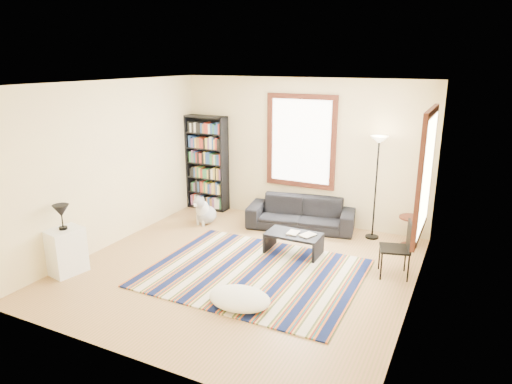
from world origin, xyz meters
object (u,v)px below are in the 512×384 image
at_px(floor_lamp, 376,188).
at_px(side_table, 410,232).
at_px(bookshelf, 207,163).
at_px(floor_cushion, 240,298).
at_px(sofa, 301,213).
at_px(dog, 206,209).
at_px(coffee_table, 293,244).
at_px(folding_chair, 395,249).
at_px(white_cabinet, 66,251).

height_order(floor_lamp, side_table, floor_lamp).
bearing_deg(floor_lamp, bookshelf, 177.29).
height_order(floor_cushion, floor_lamp, floor_lamp).
bearing_deg(side_table, floor_cushion, -119.14).
height_order(sofa, dog, sofa).
distance_m(coffee_table, folding_chair, 1.65).
xyz_separation_m(coffee_table, folding_chair, (1.63, -0.08, 0.25)).
height_order(floor_cushion, side_table, side_table).
distance_m(floor_cushion, folding_chair, 2.45).
height_order(bookshelf, floor_lamp, bookshelf).
bearing_deg(floor_lamp, dog, -167.83).
bearing_deg(side_table, folding_chair, -92.27).
distance_m(side_table, folding_chair, 1.27).
relative_size(floor_cushion, side_table, 1.57).
height_order(bookshelf, folding_chair, bookshelf).
xyz_separation_m(floor_cushion, white_cabinet, (-2.80, -0.28, 0.24)).
bearing_deg(floor_lamp, side_table, -10.27).
bearing_deg(bookshelf, sofa, -6.85).
height_order(sofa, folding_chair, folding_chair).
height_order(coffee_table, white_cabinet, white_cabinet).
height_order(bookshelf, white_cabinet, bookshelf).
relative_size(coffee_table, dog, 1.55).
relative_size(sofa, folding_chair, 2.33).
bearing_deg(folding_chair, dog, 153.84).
relative_size(sofa, side_table, 3.72).
distance_m(floor_cushion, dog, 3.25).
xyz_separation_m(bookshelf, coffee_table, (2.57, -1.47, -0.82)).
distance_m(sofa, dog, 1.86).
xyz_separation_m(bookshelf, floor_lamp, (3.59, -0.17, -0.07)).
relative_size(side_table, white_cabinet, 0.77).
xyz_separation_m(side_table, folding_chair, (-0.05, -1.26, 0.16)).
bearing_deg(floor_lamp, white_cabinet, -138.11).
height_order(folding_chair, white_cabinet, folding_chair).
distance_m(floor_lamp, side_table, 0.94).
distance_m(floor_cushion, side_table, 3.49).
relative_size(sofa, dog, 3.45).
xyz_separation_m(bookshelf, floor_cushion, (2.55, -3.33, -0.89)).
bearing_deg(folding_chair, white_cabinet, -170.46).
relative_size(bookshelf, floor_cushion, 2.36).
bearing_deg(side_table, sofa, 179.46).
bearing_deg(sofa, white_cabinet, -137.38).
bearing_deg(white_cabinet, bookshelf, 97.19).
distance_m(white_cabinet, dog, 2.87).
bearing_deg(bookshelf, side_table, -3.89).
xyz_separation_m(sofa, dog, (-1.77, -0.57, -0.00)).
height_order(side_table, folding_chair, folding_chair).
bearing_deg(white_cabinet, dog, 86.40).
relative_size(sofa, floor_cushion, 2.37).
height_order(floor_cushion, dog, dog).
bearing_deg(folding_chair, side_table, 72.35).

